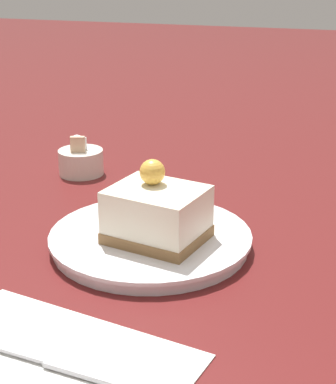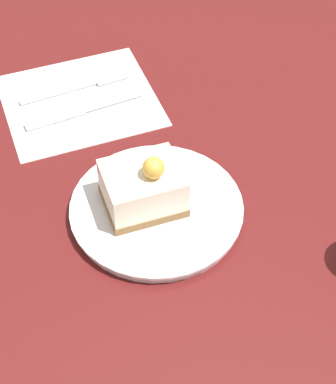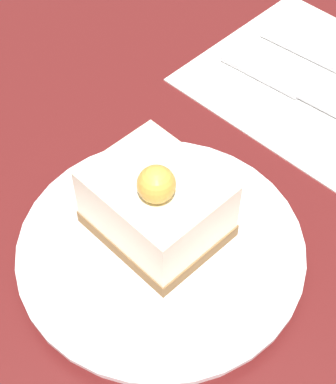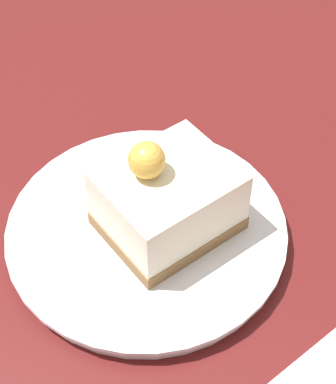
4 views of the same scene
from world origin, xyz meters
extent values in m
plane|color=#5B1919|center=(0.00, 0.00, 0.00)|extent=(4.00, 4.00, 0.00)
cylinder|color=white|center=(0.00, 0.02, 0.01)|extent=(0.21, 0.21, 0.02)
cylinder|color=white|center=(0.00, 0.02, 0.01)|extent=(0.22, 0.22, 0.00)
cube|color=olive|center=(-0.01, 0.01, 0.02)|extent=(0.10, 0.11, 0.01)
cube|color=white|center=(-0.01, 0.01, 0.05)|extent=(0.10, 0.11, 0.05)
sphere|color=#EFB747|center=(0.00, 0.02, 0.09)|extent=(0.03, 0.03, 0.03)
cube|color=white|center=(-0.25, 0.04, 0.00)|extent=(0.24, 0.26, 0.00)
cube|color=silver|center=(-0.28, 0.02, 0.01)|extent=(0.02, 0.12, 0.00)
cube|color=silver|center=(-0.23, -0.01, 0.01)|extent=(0.02, 0.09, 0.00)
camera|label=1|loc=(-0.60, -0.18, 0.31)|focal=60.00mm
camera|label=2|loc=(0.45, -0.24, 0.63)|focal=60.00mm
camera|label=3|loc=(0.23, 0.18, 0.42)|focal=60.00mm
camera|label=4|loc=(-0.22, 0.25, 0.41)|focal=60.00mm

